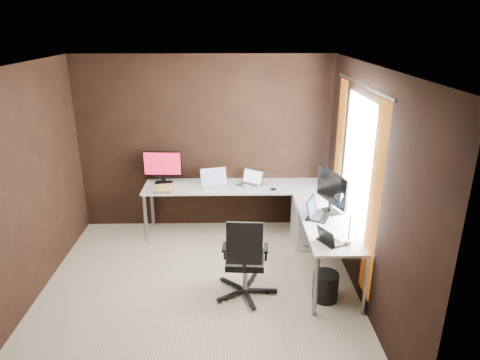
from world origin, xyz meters
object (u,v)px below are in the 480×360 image
monitor_left (163,166)px  laptop_black_small (329,239)px  book_stack (163,189)px  wastebasket (325,286)px  laptop_silver (251,182)px  drawer_pedestal (308,223)px  office_chair (245,273)px  laptop_black_big (316,213)px  laptop_white (214,183)px  desk_lamp (343,213)px  monitor_right (332,190)px

monitor_left → laptop_black_small: monitor_left is taller
book_stack → monitor_left: bearing=98.0°
book_stack → wastebasket: (1.96, -1.43, -0.61)m
laptop_silver → laptop_black_small: laptop_silver is taller
drawer_pedestal → office_chair: office_chair is taller
laptop_black_big → laptop_black_small: laptop_black_big is taller
laptop_white → desk_lamp: desk_lamp is taller
office_chair → wastebasket: 0.90m
laptop_white → laptop_black_small: size_ratio=1.32×
drawer_pedestal → laptop_black_small: 1.42m
laptop_black_small → drawer_pedestal: bearing=-29.6°
laptop_white → laptop_black_small: (1.25, -1.66, -0.01)m
drawer_pedestal → laptop_silver: laptop_silver is taller
laptop_silver → office_chair: (-0.13, -1.54, -0.49)m
laptop_silver → wastebasket: (0.76, -1.63, -0.62)m
book_stack → office_chair: size_ratio=0.26×
monitor_right → laptop_white: size_ratio=1.48×
monitor_left → office_chair: size_ratio=0.56×
laptop_silver → office_chair: office_chair is taller
laptop_silver → office_chair: 1.62m
monitor_right → wastebasket: size_ratio=1.90×
monitor_right → desk_lamp: desk_lamp is taller
monitor_left → laptop_silver: size_ratio=1.37×
laptop_white → laptop_silver: size_ratio=1.05×
laptop_black_small → laptop_white: bearing=9.1°
book_stack → wastebasket: bearing=-36.2°
desk_lamp → laptop_black_big: bearing=104.0°
desk_lamp → wastebasket: size_ratio=1.65×
drawer_pedestal → monitor_right: bearing=-75.6°
monitor_left → laptop_black_big: size_ratio=1.33×
laptop_black_big → office_chair: 1.11m
monitor_left → office_chair: monitor_left is taller
drawer_pedestal → book_stack: (-1.98, 0.15, 0.47)m
laptop_black_small → wastebasket: laptop_black_small is taller
laptop_black_small → office_chair: bearing=52.5°
laptop_silver → wastebasket: 1.90m
book_stack → office_chair: 1.78m
monitor_left → wastebasket: bearing=-38.5°
monitor_left → monitor_right: bearing=-22.9°
office_chair → monitor_right: bearing=34.7°
laptop_white → laptop_black_small: 2.08m
laptop_black_small → office_chair: 1.00m
drawer_pedestal → laptop_white: size_ratio=1.44×
laptop_white → office_chair: size_ratio=0.43×
monitor_left → wastebasket: size_ratio=1.69×
monitor_right → office_chair: monitor_right is taller
office_chair → book_stack: bearing=132.8°
laptop_black_small → desk_lamp: size_ratio=0.59×
laptop_black_big → monitor_right: bearing=-34.0°
laptop_black_big → book_stack: 2.10m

